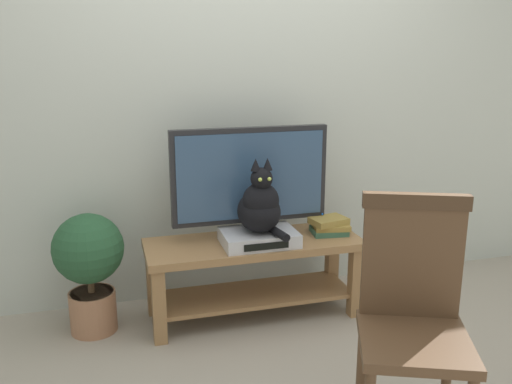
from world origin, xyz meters
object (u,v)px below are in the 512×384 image
object	(u,v)px
media_box	(259,237)
wooden_chair	(413,307)
book_stack	(329,226)
potted_plant	(89,263)
tv_stand	(254,264)
tv	(250,179)
cat	(260,206)

from	to	relation	value
media_box	wooden_chair	size ratio (longest dim) A/B	0.42
book_stack	potted_plant	world-z (taller)	potted_plant
tv_stand	media_box	xyz separation A→B (m)	(0.01, -0.06, 0.18)
tv	tv_stand	bearing A→B (deg)	-90.02
wooden_chair	tv	bearing A→B (deg)	103.89
book_stack	potted_plant	size ratio (longest dim) A/B	0.36
tv	wooden_chair	xyz separation A→B (m)	(0.31, -1.25, -0.24)
book_stack	wooden_chair	bearing A→B (deg)	-97.59
tv	book_stack	world-z (taller)	tv
media_box	potted_plant	world-z (taller)	potted_plant
tv	media_box	world-z (taller)	tv
media_box	book_stack	bearing A→B (deg)	6.75
wooden_chair	cat	bearing A→B (deg)	104.89
cat	book_stack	distance (m)	0.49
wooden_chair	potted_plant	world-z (taller)	wooden_chair
potted_plant	book_stack	bearing A→B (deg)	-2.81
tv_stand	wooden_chair	size ratio (longest dim) A/B	1.24
tv	media_box	distance (m)	0.33
tv_stand	tv	size ratio (longest dim) A/B	1.36
tv	potted_plant	distance (m)	1.00
tv	media_box	bearing A→B (deg)	-83.60
media_box	wooden_chair	bearing A→B (deg)	-75.25
tv	media_box	xyz separation A→B (m)	(0.01, -0.13, -0.31)
media_box	cat	size ratio (longest dim) A/B	0.98
cat	wooden_chair	bearing A→B (deg)	-75.11
tv_stand	media_box	bearing A→B (deg)	-75.64
tv	cat	size ratio (longest dim) A/B	2.13
wooden_chair	book_stack	world-z (taller)	wooden_chair
wooden_chair	potted_plant	distance (m)	1.75
tv_stand	book_stack	size ratio (longest dim) A/B	5.04
potted_plant	tv_stand	bearing A→B (deg)	-3.98
cat	tv_stand	bearing A→B (deg)	102.25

